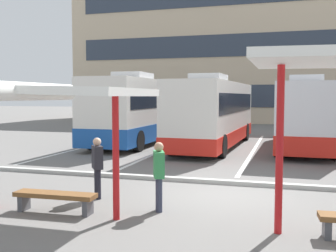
{
  "coord_description": "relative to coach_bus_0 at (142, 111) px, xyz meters",
  "views": [
    {
      "loc": [
        1.46,
        -10.28,
        2.57
      ],
      "look_at": [
        -2.57,
        3.33,
        1.52
      ],
      "focal_mm": 42.82,
      "sensor_mm": 36.0,
      "label": 1
    }
  ],
  "objects": [
    {
      "name": "terminal_building",
      "position": [
        6.34,
        23.11,
        5.38
      ],
      "size": [
        40.61,
        12.52,
        17.03
      ],
      "color": "#C6B293",
      "rests_on": "ground"
    },
    {
      "name": "coach_bus_0",
      "position": [
        0.0,
        0.0,
        0.0
      ],
      "size": [
        2.75,
        10.75,
        3.82
      ],
      "color": "silver",
      "rests_on": "ground"
    },
    {
      "name": "coach_bus_2",
      "position": [
        8.63,
        -0.19,
        -0.14
      ],
      "size": [
        2.68,
        10.24,
        3.53
      ],
      "color": "silver",
      "rests_on": "ground"
    },
    {
      "name": "waiting_shelter_0",
      "position": [
        2.89,
        -13.81,
        0.87
      ],
      "size": [
        4.01,
        4.64,
        2.85
      ],
      "color": "red",
      "rests_on": "ground"
    },
    {
      "name": "coach_bus_1",
      "position": [
        4.25,
        -0.97,
        -0.07
      ],
      "size": [
        2.86,
        10.42,
        3.62
      ],
      "color": "silver",
      "rests_on": "ground"
    },
    {
      "name": "lane_stripe_1",
      "position": [
        2.15,
        -1.5,
        -1.76
      ],
      "size": [
        0.16,
        14.0,
        0.01
      ],
      "primitive_type": "cube",
      "color": "white",
      "rests_on": "ground"
    },
    {
      "name": "ground_plane",
      "position": [
        6.3,
        -10.84,
        -1.77
      ],
      "size": [
        160.0,
        160.0,
        0.0
      ],
      "primitive_type": "plane",
      "color": "slate"
    },
    {
      "name": "waiting_passenger_1",
      "position": [
        3.23,
        -12.08,
        -0.89
      ],
      "size": [
        0.44,
        0.49,
        1.54
      ],
      "color": "black",
      "rests_on": "ground"
    },
    {
      "name": "platform_kerb",
      "position": [
        6.3,
        -9.51,
        -1.71
      ],
      "size": [
        44.0,
        0.24,
        0.12
      ],
      "primitive_type": "cube",
      "color": "#ADADA8",
      "rests_on": "ground"
    },
    {
      "name": "lane_stripe_2",
      "position": [
        6.3,
        -1.5,
        -1.76
      ],
      "size": [
        0.16,
        14.0,
        0.01
      ],
      "primitive_type": "cube",
      "color": "white",
      "rests_on": "ground"
    },
    {
      "name": "lane_stripe_0",
      "position": [
        -2.0,
        -1.5,
        -1.76
      ],
      "size": [
        0.16,
        14.0,
        0.01
      ],
      "primitive_type": "cube",
      "color": "white",
      "rests_on": "ground"
    },
    {
      "name": "waiting_passenger_0",
      "position": [
        5.06,
        -12.71,
        -0.88
      ],
      "size": [
        0.38,
        0.5,
        1.56
      ],
      "color": "#33384C",
      "rests_on": "ground"
    },
    {
      "name": "bench_0",
      "position": [
        2.89,
        -13.47,
        -1.43
      ],
      "size": [
        1.89,
        0.5,
        0.45
      ],
      "color": "brown",
      "rests_on": "ground"
    }
  ]
}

